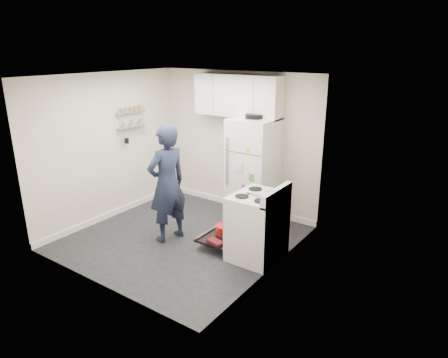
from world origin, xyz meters
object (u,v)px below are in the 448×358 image
Objects in this scene: electric_range at (257,227)px; person at (167,184)px; open_oven_door at (223,234)px; refrigerator at (253,170)px.

person reaches higher than electric_range.
electric_range is at bearing -2.79° from open_oven_door.
refrigerator is (-0.13, 1.07, 0.72)m from open_oven_door.
refrigerator reaches higher than electric_range.
person is at bearing -159.30° from open_oven_door.
open_oven_door is 0.39× the size of refrigerator.
refrigerator is 1.02× the size of person.
person is (-1.41, -0.28, 0.44)m from electric_range.
open_oven_door is (-0.60, 0.03, -0.29)m from electric_range.
electric_range reaches higher than open_oven_door.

